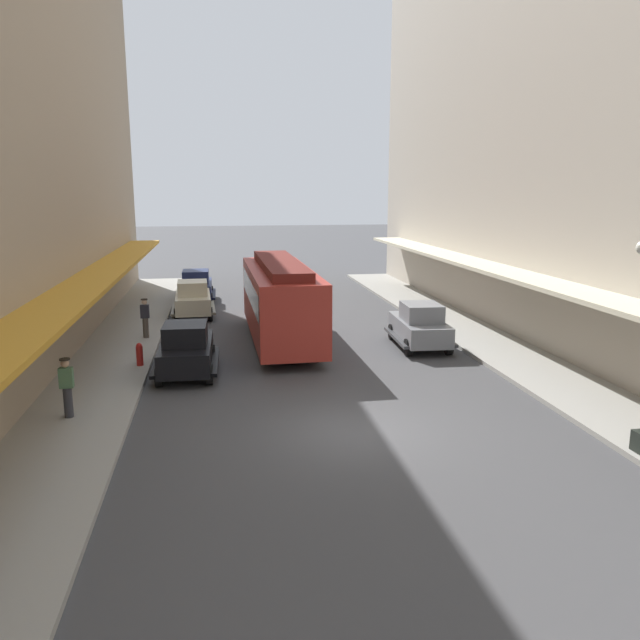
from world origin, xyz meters
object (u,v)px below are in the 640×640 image
object	(u,v)px
parked_car_0	(186,348)
parked_car_2	(193,298)
pedestrian_0	(145,318)
parked_car_3	(420,324)
fire_hydrant	(140,354)
pedestrian_1	(67,387)
streetcar	(280,298)
parked_car_1	(196,285)

from	to	relation	value
parked_car_0	parked_car_2	xyz separation A→B (m)	(-0.12, 10.38, 0.00)
parked_car_0	pedestrian_0	distance (m)	5.64
parked_car_0	pedestrian_0	size ratio (longest dim) A/B	2.57
parked_car_0	pedestrian_0	xyz separation A→B (m)	(-1.93, 5.30, 0.07)
parked_car_2	parked_car_0	bearing A→B (deg)	-89.35
parked_car_3	pedestrian_0	xyz separation A→B (m)	(-11.11, 2.89, 0.07)
parked_car_2	pedestrian_0	world-z (taller)	parked_car_2
fire_hydrant	pedestrian_1	xyz separation A→B (m)	(-1.33, -5.08, 0.45)
parked_car_0	pedestrian_1	size ratio (longest dim) A/B	2.57
parked_car_3	streetcar	world-z (taller)	streetcar
parked_car_0	streetcar	world-z (taller)	streetcar
parked_car_2	pedestrian_0	xyz separation A→B (m)	(-1.81, -5.08, 0.07)
parked_car_3	fire_hydrant	bearing A→B (deg)	-172.06
pedestrian_1	parked_car_0	bearing A→B (deg)	54.23
parked_car_2	streetcar	xyz separation A→B (m)	(3.82, -6.22, 0.96)
streetcar	pedestrian_0	distance (m)	5.81
parked_car_2	pedestrian_1	distance (m)	14.85
parked_car_2	pedestrian_0	bearing A→B (deg)	-109.64
parked_car_1	pedestrian_1	distance (m)	19.16
parked_car_0	parked_car_1	xyz separation A→B (m)	(-0.07, 14.74, 0.00)
fire_hydrant	pedestrian_0	world-z (taller)	pedestrian_0
parked_car_2	streetcar	size ratio (longest dim) A/B	0.45
parked_car_0	parked_car_3	bearing A→B (deg)	14.70
parked_car_3	pedestrian_1	world-z (taller)	parked_car_3
streetcar	fire_hydrant	size ratio (longest dim) A/B	11.75
parked_car_0	parked_car_2	size ratio (longest dim) A/B	1.00
parked_car_1	parked_car_3	distance (m)	15.42
pedestrian_0	pedestrian_1	world-z (taller)	same
parked_car_2	streetcar	distance (m)	7.36
parked_car_1	parked_car_2	size ratio (longest dim) A/B	0.99
parked_car_1	streetcar	distance (m)	11.28
parked_car_2	streetcar	world-z (taller)	streetcar
parked_car_2	parked_car_1	bearing A→B (deg)	89.44
parked_car_2	parked_car_3	distance (m)	12.25
parked_car_1	pedestrian_0	world-z (taller)	parked_car_1
parked_car_2	pedestrian_1	size ratio (longest dim) A/B	2.57
parked_car_3	streetcar	size ratio (longest dim) A/B	0.45
parked_car_3	streetcar	distance (m)	5.84
pedestrian_1	parked_car_3	bearing A→B (deg)	28.41
streetcar	parked_car_3	bearing A→B (deg)	-17.73
parked_car_3	pedestrian_1	bearing A→B (deg)	-151.59
parked_car_0	pedestrian_1	xyz separation A→B (m)	(-3.02, -4.19, 0.07)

